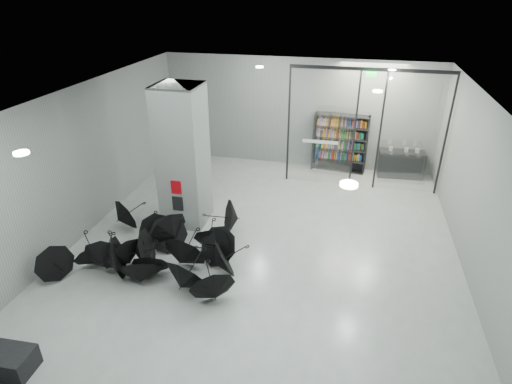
% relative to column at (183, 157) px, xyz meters
% --- Properties ---
extents(room, '(14.00, 14.02, 4.01)m').
position_rel_column_xyz_m(room, '(2.50, -2.00, 0.84)').
color(room, gray).
rests_on(room, ground).
extents(column, '(1.20, 1.20, 4.00)m').
position_rel_column_xyz_m(column, '(0.00, 0.00, 0.00)').
color(column, slate).
rests_on(column, ground).
extents(fire_cabinet, '(0.28, 0.04, 0.38)m').
position_rel_column_xyz_m(fire_cabinet, '(0.00, -0.62, -0.65)').
color(fire_cabinet, '#A50A07').
rests_on(fire_cabinet, column).
extents(info_panel, '(0.30, 0.03, 0.42)m').
position_rel_column_xyz_m(info_panel, '(0.00, -0.62, -1.15)').
color(info_panel, black).
rests_on(info_panel, column).
extents(exit_sign, '(0.30, 0.06, 0.15)m').
position_rel_column_xyz_m(exit_sign, '(4.90, 3.30, 1.82)').
color(exit_sign, '#0CE533').
rests_on(exit_sign, room).
extents(glass_partition, '(5.06, 0.08, 4.00)m').
position_rel_column_xyz_m(glass_partition, '(4.89, 3.50, 0.18)').
color(glass_partition, silver).
rests_on(glass_partition, ground).
extents(bookshelf, '(1.97, 0.63, 2.13)m').
position_rel_column_xyz_m(bookshelf, '(4.13, 4.75, -0.93)').
color(bookshelf, black).
rests_on(bookshelf, ground).
extents(shop_counter, '(1.62, 0.74, 0.95)m').
position_rel_column_xyz_m(shop_counter, '(6.35, 4.67, -1.52)').
color(shop_counter, black).
rests_on(shop_counter, ground).
extents(umbrella_cluster, '(5.23, 4.33, 1.34)m').
position_rel_column_xyz_m(umbrella_cluster, '(0.27, -2.35, -1.68)').
color(umbrella_cluster, black).
rests_on(umbrella_cluster, ground).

